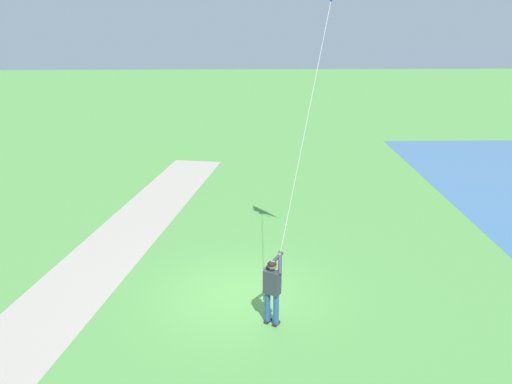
{
  "coord_description": "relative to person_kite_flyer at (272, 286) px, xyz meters",
  "views": [
    {
      "loc": [
        -0.12,
        12.73,
        7.37
      ],
      "look_at": [
        -0.4,
        1.7,
        3.58
      ],
      "focal_mm": 36.92,
      "sensor_mm": 36.0,
      "label": 1
    }
  ],
  "objects": [
    {
      "name": "walkway_path",
      "position": [
        5.96,
        0.62,
        -1.04
      ],
      "size": [
        8.21,
        31.9,
        0.02
      ],
      "primitive_type": "cube",
      "rotation": [
        0.0,
        0.0,
        -0.18
      ],
      "color": "#ADA393",
      "rests_on": "ground"
    },
    {
      "name": "ground_plane",
      "position": [
        0.81,
        -1.38,
        -1.05
      ],
      "size": [
        120.0,
        120.0,
        0.0
      ],
      "primitive_type": "plane",
      "color": "#569947"
    },
    {
      "name": "person_kite_flyer",
      "position": [
        0.0,
        0.0,
        0.0
      ],
      "size": [
        0.54,
        0.62,
        1.83
      ],
      "color": "#232328",
      "rests_on": "ground"
    }
  ]
}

